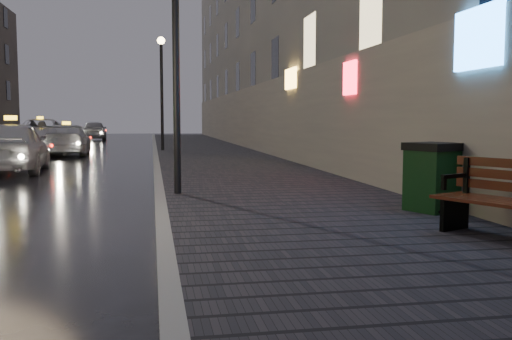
{
  "coord_description": "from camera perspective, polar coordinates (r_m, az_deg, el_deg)",
  "views": [
    {
      "loc": [
        1.37,
        -5.27,
        1.61
      ],
      "look_at": [
        2.9,
        3.11,
        0.85
      ],
      "focal_mm": 40.0,
      "sensor_mm": 36.0,
      "label": 1
    }
  ],
  "objects": [
    {
      "name": "building_near",
      "position": [
        31.19,
        0.39,
        14.13
      ],
      "size": [
        1.8,
        50.0,
        13.0
      ],
      "primitive_type": "cube",
      "color": "#605B54",
      "rests_on": "ground"
    },
    {
      "name": "curb",
      "position": [
        26.31,
        -10.04,
        1.69
      ],
      "size": [
        0.2,
        58.0,
        0.15
      ],
      "primitive_type": "cube",
      "color": "slate",
      "rests_on": "ground"
    },
    {
      "name": "taxi_mid",
      "position": [
        26.94,
        -18.39,
        2.88
      ],
      "size": [
        2.17,
        4.81,
        1.37
      ],
      "primitive_type": "imported",
      "rotation": [
        0.0,
        0.0,
        3.2
      ],
      "color": "silver",
      "rests_on": "ground"
    },
    {
      "name": "lamp_near",
      "position": [
        11.43,
        -8.04,
        14.52
      ],
      "size": [
        0.36,
        0.36,
        5.28
      ],
      "color": "black",
      "rests_on": "sidewalk"
    },
    {
      "name": "taxi_far",
      "position": [
        36.15,
        -20.74,
        3.52
      ],
      "size": [
        2.82,
        5.92,
        1.63
      ],
      "primitive_type": "imported",
      "rotation": [
        0.0,
        0.0,
        0.02
      ],
      "color": "silver",
      "rests_on": "ground"
    },
    {
      "name": "lamp_far",
      "position": [
        27.33,
        -9.42,
        8.98
      ],
      "size": [
        0.36,
        0.36,
        5.28
      ],
      "color": "black",
      "rests_on": "sidewalk"
    },
    {
      "name": "taxi_near",
      "position": [
        18.73,
        -23.24,
        2.18
      ],
      "size": [
        2.19,
        4.75,
        1.58
      ],
      "primitive_type": "imported",
      "rotation": [
        0.0,
        0.0,
        3.21
      ],
      "color": "#BAB9C0",
      "rests_on": "ground"
    },
    {
      "name": "car_far",
      "position": [
        45.13,
        -15.86,
        3.81
      ],
      "size": [
        2.0,
        4.43,
        1.48
      ],
      "primitive_type": "imported",
      "rotation": [
        0.0,
        0.0,
        3.2
      ],
      "color": "gray",
      "rests_on": "ground"
    },
    {
      "name": "sidewalk",
      "position": [
        26.43,
        -4.83,
        1.76
      ],
      "size": [
        4.6,
        58.0,
        0.15
      ],
      "primitive_type": "cube",
      "color": "black",
      "rests_on": "ground"
    },
    {
      "name": "trash_bin",
      "position": [
        9.47,
        17.28,
        -0.62
      ],
      "size": [
        0.93,
        0.93,
        1.09
      ],
      "rotation": [
        0.0,
        0.0,
        0.4
      ],
      "color": "black",
      "rests_on": "sidewalk"
    }
  ]
}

